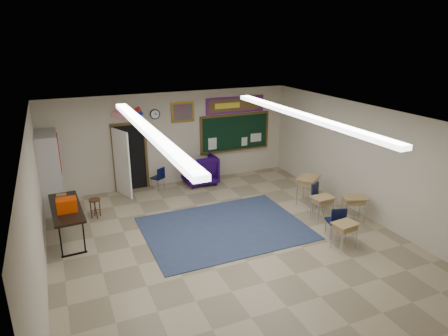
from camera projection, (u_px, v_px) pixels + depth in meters
name	position (u px, v px, depth m)	size (l,w,h in m)	color
floor	(231.00, 244.00, 9.43)	(9.00, 9.00, 0.00)	tan
back_wall	(173.00, 139.00, 12.85)	(8.00, 0.04, 3.00)	#B5A893
front_wall	(379.00, 304.00, 5.05)	(8.00, 0.04, 3.00)	#B5A893
left_wall	(36.00, 217.00, 7.43)	(0.04, 9.00, 3.00)	#B5A893
right_wall	(369.00, 163.00, 10.47)	(0.04, 9.00, 3.00)	#B5A893
ceiling	(231.00, 120.00, 8.46)	(8.00, 9.00, 0.04)	white
area_rug	(225.00, 228.00, 10.20)	(4.00, 3.00, 0.02)	#2D3B56
fluorescent_strips	(231.00, 122.00, 8.48)	(3.86, 6.00, 0.10)	white
doorway	(128.00, 159.00, 12.29)	(1.10, 0.89, 2.16)	black
chalkboard	(235.00, 134.00, 13.66)	(2.55, 0.14, 1.30)	#513A17
bulletin_board	(235.00, 105.00, 13.35)	(2.10, 0.05, 0.55)	#AC0E14
framed_art_print	(183.00, 112.00, 12.68)	(0.75, 0.05, 0.65)	olive
wall_clock	(155.00, 114.00, 12.34)	(0.32, 0.05, 0.32)	black
wall_flags	(127.00, 112.00, 11.95)	(1.16, 0.06, 0.70)	red
storage_cabinet	(51.00, 172.00, 11.00)	(0.59, 1.25, 2.20)	#B6B6B1
wingback_armchair	(199.00, 169.00, 13.11)	(1.03, 1.06, 0.97)	#190539
student_chair_reading	(158.00, 178.00, 12.66)	(0.36, 0.36, 0.73)	black
student_chair_desk_a	(335.00, 222.00, 9.64)	(0.42, 0.42, 0.83)	black
student_chair_desk_b	(320.00, 198.00, 11.11)	(0.39, 0.39, 0.78)	black
student_desk_front_left	(322.00, 207.00, 10.53)	(0.58, 0.44, 0.67)	#A4814C
student_desk_front_right	(307.00, 189.00, 11.56)	(0.85, 0.82, 0.82)	#A4814C
student_desk_back_left	(344.00, 234.00, 9.13)	(0.59, 0.46, 0.66)	#A4814C
student_desk_back_right	(353.00, 208.00, 10.44)	(0.71, 0.63, 0.71)	#A4814C
folding_table	(68.00, 221.00, 9.58)	(0.76, 2.03, 1.14)	black
wooden_stool	(95.00, 208.00, 10.72)	(0.30, 0.30, 0.53)	#452C14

